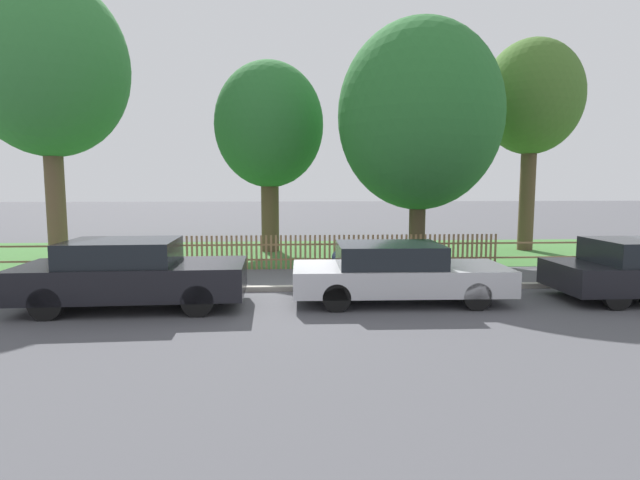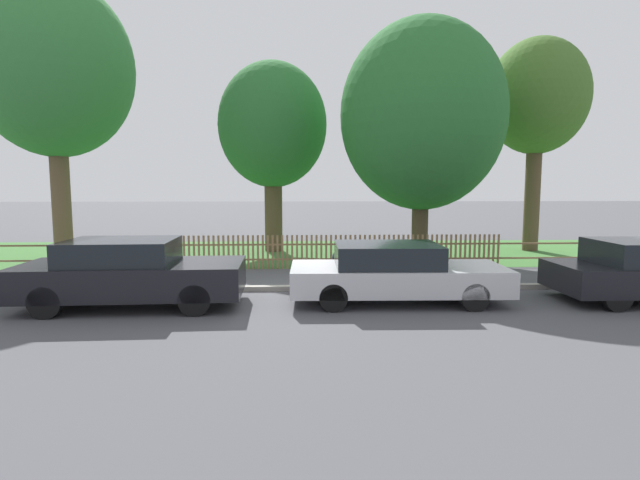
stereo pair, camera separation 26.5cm
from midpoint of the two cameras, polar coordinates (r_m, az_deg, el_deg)
ground_plane at (r=11.86m, az=-1.50°, el=-5.90°), size 120.00×120.00×0.00m
kerb_stone at (r=11.95m, az=-1.51°, el=-5.52°), size 41.19×0.20×0.12m
grass_strip at (r=18.51m, az=-2.21°, el=-1.41°), size 41.19×7.16×0.01m
park_fence at (r=14.91m, az=-1.92°, el=-1.37°), size 41.19×0.05×1.02m
parked_car_black_saloon at (r=10.96m, az=-21.39°, el=-3.56°), size 4.54×2.03×1.40m
parked_car_navy_estate at (r=10.88m, az=8.03°, el=-3.64°), size 4.60×1.95×1.26m
covered_motorcycle at (r=13.54m, az=4.43°, el=-1.90°), size 1.77×0.92×0.93m
tree_nearest_kerb at (r=19.67m, az=-29.02°, el=16.88°), size 5.19×5.19×9.39m
tree_behind_motorcycle at (r=18.90m, az=-6.24°, el=12.79°), size 3.99×3.99×6.99m
tree_mid_park at (r=16.90m, az=10.85°, el=13.74°), size 5.29×5.29×7.77m
tree_far_left at (r=20.76m, az=22.67°, el=14.61°), size 3.67×3.67×7.85m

